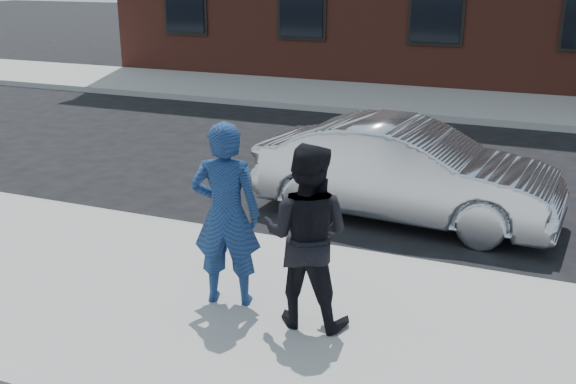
% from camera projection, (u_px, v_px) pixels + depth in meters
% --- Properties ---
extents(ground, '(100.00, 100.00, 0.00)m').
position_uv_depth(ground, '(174.00, 297.00, 6.99)').
color(ground, black).
rests_on(ground, ground).
extents(near_sidewalk, '(50.00, 3.50, 0.15)m').
position_uv_depth(near_sidewalk, '(160.00, 301.00, 6.75)').
color(near_sidewalk, '#999590').
rests_on(near_sidewalk, ground).
extents(near_curb, '(50.00, 0.10, 0.15)m').
position_uv_depth(near_curb, '(240.00, 237.00, 8.33)').
color(near_curb, '#999691').
rests_on(near_curb, ground).
extents(far_sidewalk, '(50.00, 3.50, 0.15)m').
position_uv_depth(far_sidewalk, '(413.00, 101.00, 16.82)').
color(far_sidewalk, '#999590').
rests_on(far_sidewalk, ground).
extents(far_curb, '(50.00, 0.10, 0.15)m').
position_uv_depth(far_curb, '(396.00, 115.00, 15.24)').
color(far_curb, '#999691').
rests_on(far_curb, ground).
extents(silver_sedan, '(4.11, 1.68, 1.32)m').
position_uv_depth(silver_sedan, '(406.00, 172.00, 8.98)').
color(silver_sedan, '#B7BABF').
rests_on(silver_sedan, ground).
extents(man_hoodie, '(0.74, 0.58, 1.80)m').
position_uv_depth(man_hoodie, '(226.00, 214.00, 6.32)').
color(man_hoodie, navy).
rests_on(man_hoodie, near_sidewalk).
extents(man_peacoat, '(0.86, 0.69, 1.69)m').
position_uv_depth(man_peacoat, '(306.00, 236.00, 5.95)').
color(man_peacoat, black).
rests_on(man_peacoat, near_sidewalk).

